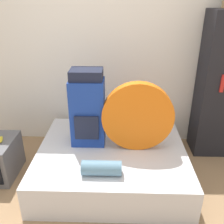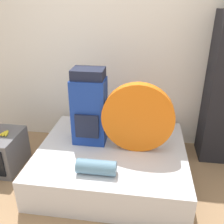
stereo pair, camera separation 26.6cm
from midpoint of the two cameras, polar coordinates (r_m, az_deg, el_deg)
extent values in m
cube|color=white|center=(3.36, -4.57, 13.73)|extent=(8.00, 0.05, 2.60)
cube|color=silver|center=(2.99, -2.62, -11.22)|extent=(1.67, 1.44, 0.37)
cube|color=navy|center=(2.84, -8.23, -0.14)|extent=(0.38, 0.28, 0.77)
cube|color=#191E33|center=(2.70, -8.75, 8.45)|extent=(0.35, 0.26, 0.11)
cube|color=#191E33|center=(2.76, -8.60, -3.66)|extent=(0.26, 0.03, 0.28)
cylinder|color=orange|center=(2.69, 3.08, -1.18)|extent=(0.78, 0.11, 0.78)
cylinder|color=#5B849E|center=(2.46, -5.57, -12.73)|extent=(0.39, 0.15, 0.15)
ellipsoid|color=yellow|center=(3.18, -26.56, -5.69)|extent=(0.03, 0.14, 0.03)
ellipsoid|color=yellow|center=(3.17, -26.25, -5.71)|extent=(0.07, 0.14, 0.03)
cube|color=red|center=(3.12, 21.73, 6.01)|extent=(0.04, 0.02, 0.21)
camera|label=1|loc=(0.13, -92.86, -1.33)|focal=40.00mm
camera|label=2|loc=(0.13, 87.14, 1.33)|focal=40.00mm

